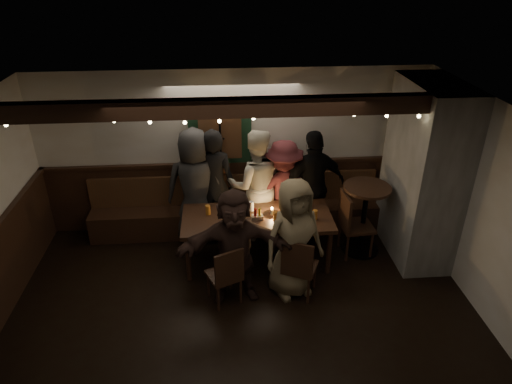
{
  "coord_description": "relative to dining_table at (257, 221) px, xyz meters",
  "views": [
    {
      "loc": [
        -0.19,
        -4.12,
        4.1
      ],
      "look_at": [
        0.28,
        1.6,
        1.05
      ],
      "focal_mm": 32.0,
      "sensor_mm": 36.0,
      "label": 1
    }
  ],
  "objects": [
    {
      "name": "room",
      "position": [
        0.79,
        0.02,
        0.38
      ],
      "size": [
        6.02,
        5.01,
        2.62
      ],
      "color": "black",
      "rests_on": "ground"
    },
    {
      "name": "dining_table",
      "position": [
        0.0,
        0.0,
        0.0
      ],
      "size": [
        2.12,
        0.91,
        0.92
      ],
      "color": "black",
      "rests_on": "ground"
    },
    {
      "name": "chair_near_left",
      "position": [
        -0.46,
        -0.9,
        -0.21
      ],
      "size": [
        0.52,
        0.52,
        0.87
      ],
      "color": "black",
      "rests_on": "ground"
    },
    {
      "name": "chair_near_right",
      "position": [
        0.47,
        -0.84,
        -0.18
      ],
      "size": [
        0.55,
        0.55,
        0.92
      ],
      "color": "black",
      "rests_on": "ground"
    },
    {
      "name": "chair_end",
      "position": [
        1.4,
        0.08,
        -0.12
      ],
      "size": [
        0.49,
        0.49,
        1.02
      ],
      "color": "black",
      "rests_on": "ground"
    },
    {
      "name": "high_top",
      "position": [
        1.61,
        0.15,
        -0.0
      ],
      "size": [
        0.69,
        0.69,
        1.1
      ],
      "color": "black",
      "rests_on": "ground"
    },
    {
      "name": "person_a",
      "position": [
        -0.88,
        0.71,
        0.22
      ],
      "size": [
        0.9,
        0.58,
        1.83
      ],
      "primitive_type": "imported",
      "rotation": [
        0.0,
        0.0,
        3.14
      ],
      "color": "#2B2B2D",
      "rests_on": "ground"
    },
    {
      "name": "person_b",
      "position": [
        -0.6,
        0.76,
        0.21
      ],
      "size": [
        0.71,
        0.51,
        1.81
      ],
      "primitive_type": "imported",
      "rotation": [
        0.0,
        0.0,
        3.02
      ],
      "color": "black",
      "rests_on": "ground"
    },
    {
      "name": "person_c",
      "position": [
        0.04,
        0.71,
        0.21
      ],
      "size": [
        0.89,
        0.7,
        1.8
      ],
      "primitive_type": "imported",
      "rotation": [
        0.0,
        0.0,
        3.16
      ],
      "color": "beige",
      "rests_on": "ground"
    },
    {
      "name": "person_d",
      "position": [
        0.46,
        0.67,
        0.12
      ],
      "size": [
        1.14,
        0.77,
        1.63
      ],
      "primitive_type": "imported",
      "rotation": [
        0.0,
        0.0,
        3.31
      ],
      "color": "#501F24",
      "rests_on": "ground"
    },
    {
      "name": "person_e",
      "position": [
        0.92,
        0.64,
        0.2
      ],
      "size": [
        1.12,
        0.68,
        1.78
      ],
      "primitive_type": "imported",
      "rotation": [
        0.0,
        0.0,
        3.4
      ],
      "color": "black",
      "rests_on": "ground"
    },
    {
      "name": "person_f",
      "position": [
        -0.35,
        -0.75,
        0.1
      ],
      "size": [
        1.49,
        0.53,
        1.59
      ],
      "primitive_type": "imported",
      "rotation": [
        0.0,
        0.0,
        0.04
      ],
      "color": "#2F1F1A",
      "rests_on": "ground"
    },
    {
      "name": "person_g",
      "position": [
        0.41,
        -0.71,
        0.14
      ],
      "size": [
        0.95,
        0.78,
        1.67
      ],
      "primitive_type": "imported",
      "rotation": [
        0.0,
        0.0,
        0.35
      ],
      "color": "#7E6F50",
      "rests_on": "ground"
    }
  ]
}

